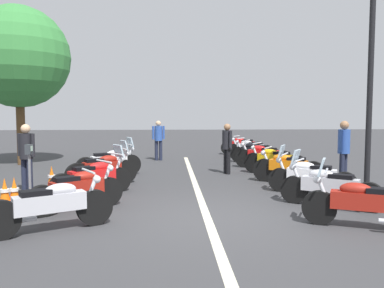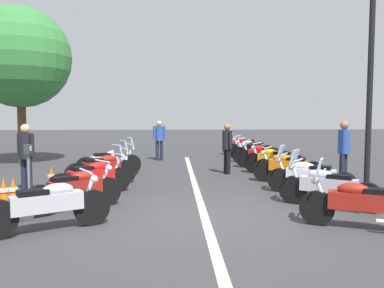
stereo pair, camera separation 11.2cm
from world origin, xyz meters
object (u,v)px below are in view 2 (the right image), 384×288
(bystander_1, at_px, (227,145))
(bystander_2, at_px, (344,147))
(roadside_tree_0, at_px, (20,57))
(motorcycle_right_row_8, at_px, (243,145))
(traffic_cone_2, at_px, (4,192))
(traffic_cone_0, at_px, (51,178))
(bystander_0, at_px, (159,137))
(motorcycle_left_row_4, at_px, (110,161))
(motorcycle_left_row_1, at_px, (76,189))
(street_lamp_twin_globe, at_px, (371,51))
(motorcycle_right_row_1, at_px, (327,186))
(motorcycle_right_row_2, at_px, (309,176))
(motorcycle_left_row_0, at_px, (48,205))
(traffic_cone_1, at_px, (13,192))
(motorcycle_right_row_3, at_px, (287,167))
(motorcycle_left_row_2, at_px, (93,176))
(parking_meter, at_px, (28,162))
(motorcycle_left_row_3, at_px, (103,168))
(motorcycle_right_row_4, at_px, (274,160))
(motorcycle_right_row_5, at_px, (263,156))
(motorcycle_right_row_6, at_px, (256,152))
(motorcycle_right_row_7, at_px, (251,149))
(motorcycle_right_row_0, at_px, (362,203))
(bystander_3, at_px, (26,152))

(bystander_1, relative_size, bystander_2, 0.93)
(bystander_1, distance_m, roadside_tree_0, 8.67)
(motorcycle_right_row_8, relative_size, traffic_cone_2, 3.24)
(traffic_cone_0, xyz_separation_m, bystander_0, (6.19, -2.61, 0.69))
(motorcycle_left_row_4, height_order, bystander_1, bystander_1)
(motorcycle_left_row_1, distance_m, roadside_tree_0, 9.15)
(street_lamp_twin_globe, bearing_deg, motorcycle_left_row_1, 102.71)
(motorcycle_right_row_1, height_order, bystander_0, bystander_0)
(motorcycle_left_row_1, xyz_separation_m, motorcycle_right_row_2, (1.35, -5.30, 0.01))
(motorcycle_left_row_0, xyz_separation_m, traffic_cone_0, (3.79, 1.11, -0.16))
(traffic_cone_1, bearing_deg, roadside_tree_0, 18.95)
(traffic_cone_0, bearing_deg, motorcycle_right_row_3, -85.45)
(motorcycle_left_row_2, distance_m, parking_meter, 1.49)
(bystander_1, bearing_deg, traffic_cone_2, -161.74)
(motorcycle_left_row_0, relative_size, traffic_cone_2, 3.16)
(motorcycle_left_row_3, relative_size, street_lamp_twin_globe, 0.35)
(motorcycle_right_row_4, xyz_separation_m, traffic_cone_0, (-2.06, 6.46, -0.18))
(motorcycle_right_row_5, height_order, motorcycle_right_row_6, motorcycle_right_row_5)
(street_lamp_twin_globe, distance_m, traffic_cone_2, 9.14)
(motorcycle_left_row_2, height_order, motorcycle_right_row_7, motorcycle_left_row_2)
(motorcycle_right_row_0, xyz_separation_m, street_lamp_twin_globe, (3.09, -1.63, 3.05))
(motorcycle_right_row_7, xyz_separation_m, roadside_tree_0, (-1.34, 9.19, 3.65))
(motorcycle_right_row_0, bearing_deg, bystander_0, -44.12)
(motorcycle_left_row_0, height_order, roadside_tree_0, roadside_tree_0)
(motorcycle_right_row_7, relative_size, parking_meter, 1.44)
(street_lamp_twin_globe, relative_size, traffic_cone_0, 8.42)
(motorcycle_left_row_0, xyz_separation_m, motorcycle_right_row_7, (10.23, -5.45, -0.00))
(traffic_cone_1, bearing_deg, bystander_2, -76.56)
(traffic_cone_2, relative_size, bystander_0, 0.37)
(motorcycle_right_row_0, height_order, traffic_cone_0, motorcycle_right_row_0)
(parking_meter, relative_size, bystander_0, 0.77)
(motorcycle_right_row_8, xyz_separation_m, traffic_cone_1, (-9.78, 6.77, -0.18))
(motorcycle_right_row_2, bearing_deg, motorcycle_right_row_6, -60.16)
(motorcycle_right_row_8, bearing_deg, motorcycle_right_row_3, 113.50)
(motorcycle_left_row_0, height_order, motorcycle_left_row_4, motorcycle_left_row_4)
(bystander_3, bearing_deg, roadside_tree_0, -133.94)
(bystander_0, distance_m, roadside_tree_0, 6.20)
(motorcycle_right_row_3, bearing_deg, traffic_cone_2, 50.14)
(motorcycle_left_row_1, xyz_separation_m, motorcycle_left_row_4, (4.41, 0.02, 0.02))
(traffic_cone_1, bearing_deg, motorcycle_right_row_1, -94.80)
(motorcycle_left_row_4, relative_size, motorcycle_right_row_8, 0.97)
(motorcycle_right_row_4, bearing_deg, motorcycle_right_row_1, 126.69)
(motorcycle_right_row_3, xyz_separation_m, bystander_1, (1.83, 1.47, 0.50))
(motorcycle_right_row_0, bearing_deg, motorcycle_right_row_8, -65.17)
(motorcycle_right_row_3, bearing_deg, roadside_tree_0, 4.05)
(traffic_cone_2, height_order, bystander_1, bystander_1)
(motorcycle_left_row_0, bearing_deg, motorcycle_right_row_6, 28.46)
(motorcycle_left_row_0, distance_m, traffic_cone_2, 2.46)
(motorcycle_right_row_6, height_order, bystander_0, bystander_0)
(motorcycle_right_row_5, distance_m, bystander_1, 1.94)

